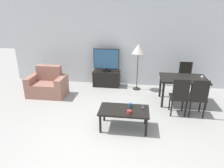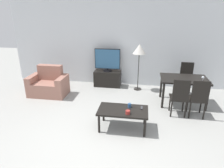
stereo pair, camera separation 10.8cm
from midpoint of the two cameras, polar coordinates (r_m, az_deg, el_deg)
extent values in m
plane|color=#9E9E99|center=(3.93, -5.99, -18.13)|extent=(18.00, 18.00, 0.00)
cube|color=silver|center=(6.63, 0.71, 11.21)|extent=(7.17, 0.06, 2.70)
cube|color=#9E6B5B|center=(6.27, -18.43, -1.35)|extent=(0.74, 0.68, 0.41)
cube|color=#9E6B5B|center=(6.33, -17.96, 3.09)|extent=(0.74, 0.20, 0.45)
cube|color=#9E6B5B|center=(6.45, -22.19, -0.38)|extent=(0.18, 0.68, 0.59)
cube|color=#9E6B5B|center=(6.05, -14.61, -0.81)|extent=(0.18, 0.68, 0.59)
cube|color=black|center=(6.68, -2.03, 1.59)|extent=(0.87, 0.42, 0.52)
cylinder|color=black|center=(6.59, -2.06, 3.84)|extent=(0.29, 0.29, 0.03)
cylinder|color=black|center=(6.58, -2.07, 4.17)|extent=(0.04, 0.04, 0.05)
cube|color=black|center=(6.49, -2.11, 7.16)|extent=(0.83, 0.04, 0.66)
cube|color=#2D5B84|center=(6.47, -2.14, 7.11)|extent=(0.79, 0.01, 0.62)
cube|color=black|center=(4.28, 2.73, -7.52)|extent=(1.06, 0.59, 0.04)
cylinder|color=black|center=(4.25, -4.11, -11.31)|extent=(0.05, 0.05, 0.41)
cylinder|color=black|center=(4.18, 8.99, -12.12)|extent=(0.05, 0.05, 0.41)
cylinder|color=black|center=(4.65, -2.93, -8.20)|extent=(0.05, 0.05, 0.41)
cylinder|color=black|center=(4.59, 8.91, -8.88)|extent=(0.05, 0.05, 0.41)
cube|color=black|center=(5.62, 19.25, 1.51)|extent=(1.21, 0.81, 0.04)
cylinder|color=black|center=(5.34, 13.74, -3.13)|extent=(0.06, 0.06, 0.69)
cylinder|color=black|center=(5.57, 24.92, -3.53)|extent=(0.06, 0.06, 0.69)
cylinder|color=black|center=(5.98, 13.14, -0.44)|extent=(0.06, 0.06, 0.69)
cylinder|color=black|center=(6.19, 23.20, -0.90)|extent=(0.06, 0.06, 0.69)
cube|color=black|center=(5.09, 17.85, -3.62)|extent=(0.40, 0.40, 0.04)
cylinder|color=black|center=(5.30, 15.58, -5.09)|extent=(0.04, 0.04, 0.42)
cylinder|color=black|center=(5.36, 19.01, -5.20)|extent=(0.04, 0.04, 0.42)
cylinder|color=black|center=(5.02, 16.02, -6.70)|extent=(0.04, 0.04, 0.42)
cylinder|color=black|center=(5.08, 19.66, -6.80)|extent=(0.04, 0.04, 0.42)
cube|color=black|center=(4.82, 18.54, -1.60)|extent=(0.37, 0.04, 0.50)
cube|color=black|center=(6.34, 19.79, 0.99)|extent=(0.40, 0.40, 0.04)
cylinder|color=black|center=(6.23, 18.37, -1.42)|extent=(0.04, 0.04, 0.42)
cylinder|color=black|center=(6.30, 21.25, -1.55)|extent=(0.04, 0.04, 0.42)
cylinder|color=black|center=(6.53, 17.90, -0.35)|extent=(0.04, 0.04, 0.42)
cylinder|color=black|center=(6.60, 20.66, -0.48)|extent=(0.04, 0.04, 0.42)
cube|color=black|center=(6.43, 19.78, 3.79)|extent=(0.37, 0.04, 0.50)
cube|color=black|center=(5.19, 22.45, -3.77)|extent=(0.40, 0.40, 0.04)
cylinder|color=black|center=(5.38, 20.04, -5.23)|extent=(0.04, 0.04, 0.42)
cylinder|color=black|center=(5.47, 23.37, -5.32)|extent=(0.04, 0.04, 0.42)
cylinder|color=black|center=(5.10, 20.75, -6.82)|extent=(0.04, 0.04, 0.42)
cylinder|color=black|center=(5.19, 24.25, -6.88)|extent=(0.04, 0.04, 0.42)
cube|color=black|center=(4.92, 23.36, -1.80)|extent=(0.37, 0.04, 0.50)
cylinder|color=black|center=(6.53, 6.55, -1.33)|extent=(0.24, 0.24, 0.02)
cylinder|color=black|center=(6.33, 6.77, 3.57)|extent=(0.02, 0.02, 1.14)
cone|color=beige|center=(6.15, 7.06, 9.95)|extent=(0.39, 0.39, 0.29)
cube|color=#38383D|center=(4.37, 8.03, -6.64)|extent=(0.04, 0.15, 0.02)
cylinder|color=maroon|center=(4.10, 4.15, -8.01)|extent=(0.09, 0.09, 0.08)
cylinder|color=navy|center=(4.35, 4.56, -6.08)|extent=(0.07, 0.07, 0.09)
cylinder|color=silver|center=(5.52, 23.66, 0.84)|extent=(0.06, 0.06, 0.01)
cylinder|color=silver|center=(5.51, 23.72, 1.22)|extent=(0.01, 0.01, 0.07)
sphere|color=silver|center=(5.49, 23.82, 1.89)|extent=(0.07, 0.07, 0.07)
camera|label=1|loc=(0.05, -90.61, -0.23)|focal=32.00mm
camera|label=2|loc=(0.05, 89.39, 0.23)|focal=32.00mm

